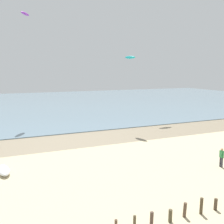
# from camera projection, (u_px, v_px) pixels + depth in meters

# --- Properties ---
(wet_sand_strip) EXTENTS (120.00, 7.11, 0.01)m
(wet_sand_strip) POSITION_uv_depth(u_px,v_px,m) (49.00, 143.00, 31.82)
(wet_sand_strip) COLOR #84755B
(wet_sand_strip) RESTS_ON ground
(sea) EXTENTS (160.00, 70.00, 0.10)m
(sea) POSITION_uv_depth(u_px,v_px,m) (19.00, 105.00, 66.70)
(sea) COLOR slate
(sea) RESTS_ON ground
(groyne_mid) EXTENTS (15.81, 0.35, 1.01)m
(groyne_mid) POSITION_uv_depth(u_px,v_px,m) (190.00, 209.00, 15.84)
(groyne_mid) COLOR brown
(groyne_mid) RESTS_ON ground
(person_by_waterline) EXTENTS (0.28, 0.56, 1.71)m
(person_by_waterline) POSITION_uv_depth(u_px,v_px,m) (221.00, 157.00, 23.82)
(person_by_waterline) COLOR #383842
(person_by_waterline) RESTS_ON ground
(grounded_kite) EXTENTS (1.13, 2.66, 0.52)m
(grounded_kite) POSITION_uv_depth(u_px,v_px,m) (4.00, 170.00, 22.44)
(grounded_kite) COLOR white
(grounded_kite) RESTS_ON ground
(kite_aloft_4) EXTENTS (1.10, 2.30, 0.50)m
(kite_aloft_4) POSITION_uv_depth(u_px,v_px,m) (130.00, 57.00, 37.87)
(kite_aloft_4) COLOR #19B2B7
(kite_aloft_9) EXTENTS (2.06, 2.71, 0.69)m
(kite_aloft_9) POSITION_uv_depth(u_px,v_px,m) (25.00, 14.00, 43.09)
(kite_aloft_9) COLOR purple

